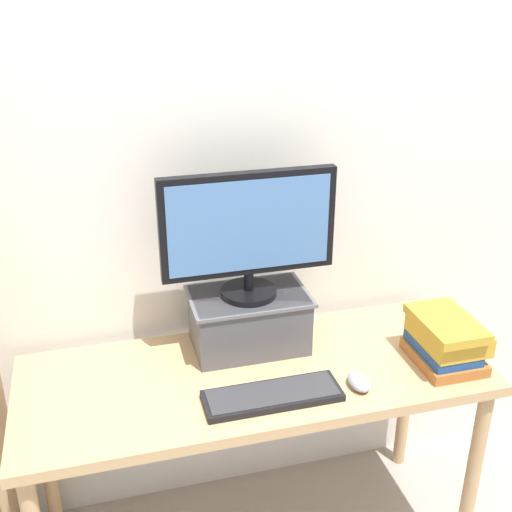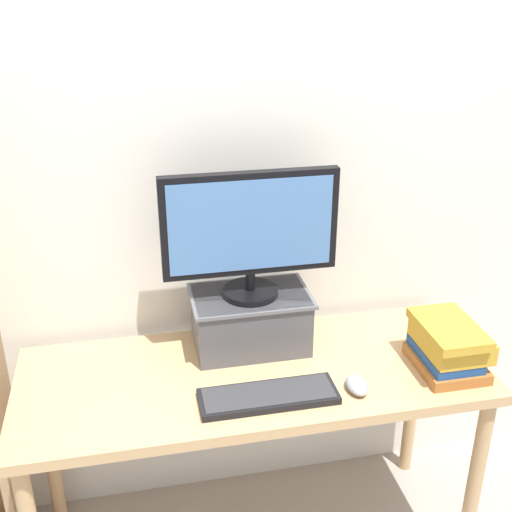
{
  "view_description": "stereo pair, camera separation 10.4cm",
  "coord_description": "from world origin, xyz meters",
  "px_view_note": "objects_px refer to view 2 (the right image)",
  "views": [
    {
      "loc": [
        -0.45,
        -1.67,
        1.95
      ],
      "look_at": [
        0.02,
        0.06,
        1.13
      ],
      "focal_mm": 45.0,
      "sensor_mm": 36.0,
      "label": 1
    },
    {
      "loc": [
        -0.35,
        -1.7,
        1.95
      ],
      "look_at": [
        0.02,
        0.06,
        1.13
      ],
      "focal_mm": 45.0,
      "sensor_mm": 36.0,
      "label": 2
    }
  ],
  "objects_px": {
    "computer_monitor": "(250,230)",
    "book_stack": "(448,345)",
    "computer_mouse": "(357,385)",
    "keyboard": "(268,396)",
    "desk": "(254,393)",
    "riser_box": "(250,319)"
  },
  "relations": [
    {
      "from": "riser_box",
      "to": "keyboard",
      "type": "bearing_deg",
      "value": -91.43
    },
    {
      "from": "computer_monitor",
      "to": "computer_mouse",
      "type": "distance_m",
      "value": 0.59
    },
    {
      "from": "computer_monitor",
      "to": "keyboard",
      "type": "bearing_deg",
      "value": -91.43
    },
    {
      "from": "riser_box",
      "to": "book_stack",
      "type": "xyz_separation_m",
      "value": [
        0.6,
        -0.26,
        -0.02
      ]
    },
    {
      "from": "riser_box",
      "to": "computer_monitor",
      "type": "xyz_separation_m",
      "value": [
        0.0,
        -0.0,
        0.32
      ]
    },
    {
      "from": "computer_monitor",
      "to": "computer_mouse",
      "type": "relative_size",
      "value": 5.48
    },
    {
      "from": "computer_monitor",
      "to": "book_stack",
      "type": "distance_m",
      "value": 0.74
    },
    {
      "from": "riser_box",
      "to": "book_stack",
      "type": "relative_size",
      "value": 1.51
    },
    {
      "from": "computer_mouse",
      "to": "desk",
      "type": "bearing_deg",
      "value": 150.05
    },
    {
      "from": "riser_box",
      "to": "computer_monitor",
      "type": "bearing_deg",
      "value": -90.0
    },
    {
      "from": "computer_mouse",
      "to": "book_stack",
      "type": "height_order",
      "value": "book_stack"
    },
    {
      "from": "keyboard",
      "to": "book_stack",
      "type": "bearing_deg",
      "value": 4.57
    },
    {
      "from": "computer_mouse",
      "to": "computer_monitor",
      "type": "bearing_deg",
      "value": 130.06
    },
    {
      "from": "riser_box",
      "to": "computer_monitor",
      "type": "height_order",
      "value": "computer_monitor"
    },
    {
      "from": "keyboard",
      "to": "computer_monitor",
      "type": "bearing_deg",
      "value": 88.57
    },
    {
      "from": "desk",
      "to": "keyboard",
      "type": "distance_m",
      "value": 0.19
    },
    {
      "from": "keyboard",
      "to": "computer_mouse",
      "type": "bearing_deg",
      "value": -2.32
    },
    {
      "from": "computer_mouse",
      "to": "book_stack",
      "type": "distance_m",
      "value": 0.34
    },
    {
      "from": "computer_mouse",
      "to": "book_stack",
      "type": "xyz_separation_m",
      "value": [
        0.33,
        0.06,
        0.06
      ]
    },
    {
      "from": "desk",
      "to": "computer_monitor",
      "type": "xyz_separation_m",
      "value": [
        0.02,
        0.15,
        0.52
      ]
    },
    {
      "from": "desk",
      "to": "book_stack",
      "type": "distance_m",
      "value": 0.65
    },
    {
      "from": "riser_box",
      "to": "computer_mouse",
      "type": "height_order",
      "value": "riser_box"
    }
  ]
}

